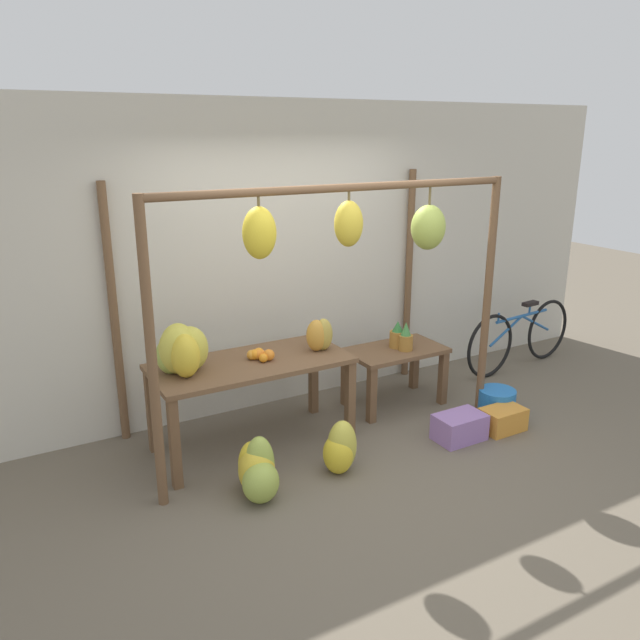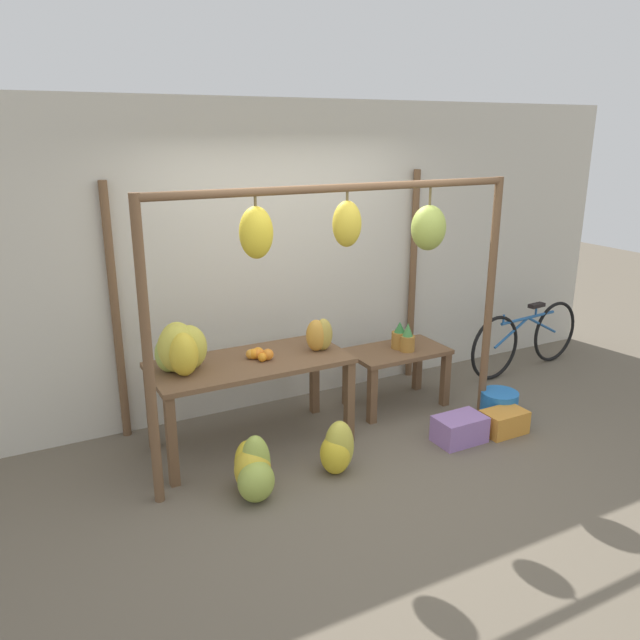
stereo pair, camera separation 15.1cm
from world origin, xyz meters
name	(u,v)px [view 2 (the right image)]	position (x,y,z in m)	size (l,w,h in m)	color
ground_plane	(365,474)	(0.00, 0.00, 0.00)	(20.00, 20.00, 0.00)	#665B4C
shop_wall_back	(277,258)	(0.00, 1.61, 1.40)	(8.00, 0.08, 2.80)	beige
stall_awning	(338,257)	(0.07, 0.59, 1.58)	(3.04, 1.30, 2.16)	brown
display_table_main	(250,373)	(-0.59, 0.85, 0.64)	(1.60, 0.74, 0.75)	brown
display_table_side	(397,361)	(0.92, 0.95, 0.45)	(0.92, 0.54, 0.56)	brown
banana_pile_on_table	(180,349)	(-1.14, 0.88, 0.93)	(0.45, 0.45, 0.38)	gold
orange_pile	(259,354)	(-0.51, 0.84, 0.79)	(0.20, 0.18, 0.09)	orange
pineapple_cluster	(403,338)	(0.97, 0.92, 0.67)	(0.16, 0.24, 0.27)	#A3702D
banana_pile_ground_left	(253,470)	(-0.85, 0.16, 0.18)	(0.41, 0.51, 0.44)	#9EB247
banana_pile_ground_right	(337,450)	(-0.17, 0.13, 0.19)	(0.34, 0.31, 0.42)	gold
fruit_crate_white	(460,429)	(0.98, 0.08, 0.11)	(0.42, 0.27, 0.23)	#9970B7
blue_bucket	(499,405)	(1.59, 0.27, 0.13)	(0.34, 0.34, 0.26)	blue
parked_bicycle	(526,338)	(2.70, 1.06, 0.36)	(1.68, 0.21, 0.73)	black
papaya_pile	(319,335)	(0.02, 0.80, 0.89)	(0.26, 0.21, 0.28)	#B2993D
fruit_crate_purple	(504,422)	(1.43, 0.02, 0.10)	(0.38, 0.25, 0.20)	orange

